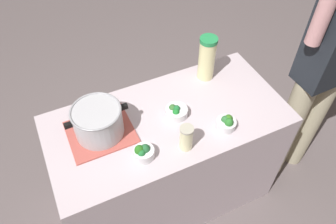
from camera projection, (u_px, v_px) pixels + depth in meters
ground_plane at (168, 192)px, 2.43m from camera, size 8.00×8.00×0.00m
counter_slab at (168, 161)px, 2.11m from camera, size 1.34×0.65×0.85m
dish_cloth at (101, 132)px, 1.72m from camera, size 0.34×0.30×0.01m
cooking_pot at (98, 121)px, 1.65m from camera, size 0.33×0.26×0.17m
lemonade_pitcher at (207, 58)px, 1.92m from camera, size 0.10×0.10×0.28m
mason_jar at (186, 138)px, 1.61m from camera, size 0.07×0.07×0.15m
broccoli_bowl_front at (227, 123)px, 1.73m from camera, size 0.11×0.11×0.08m
broccoli_bowl_center at (176, 111)px, 1.79m from camera, size 0.12×0.12×0.07m
broccoli_bowl_back at (143, 152)px, 1.60m from camera, size 0.10×0.10×0.09m
person_cook at (325, 71)px, 1.90m from camera, size 0.50×0.21×1.72m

